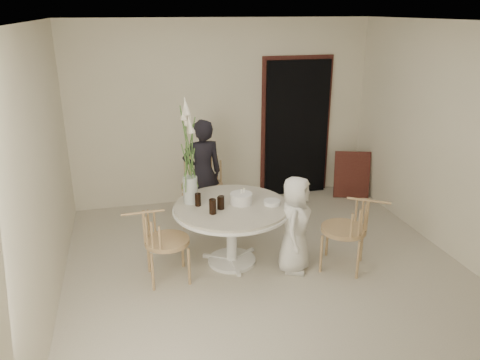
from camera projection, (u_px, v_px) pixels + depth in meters
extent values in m
plane|color=beige|center=(266.00, 269.00, 5.38)|extent=(4.50, 4.50, 0.00)
plane|color=silver|center=(272.00, 21.00, 4.45)|extent=(4.50, 4.50, 0.00)
plane|color=#F4E9CC|center=(223.00, 113.00, 6.96)|extent=(4.50, 0.00, 4.50)
plane|color=#F4E9CC|center=(380.00, 263.00, 2.87)|extent=(4.50, 0.00, 4.50)
plane|color=#F4E9CC|center=(41.00, 174.00, 4.39)|extent=(0.00, 4.50, 4.50)
plane|color=#F4E9CC|center=(454.00, 143.00, 5.43)|extent=(0.00, 4.50, 4.50)
cube|color=black|center=(296.00, 129.00, 7.27)|extent=(1.00, 0.10, 2.10)
cube|color=brown|center=(296.00, 125.00, 7.29)|extent=(1.12, 0.03, 2.22)
cylinder|color=white|center=(232.00, 260.00, 5.52)|extent=(0.56, 0.56, 0.04)
cylinder|color=white|center=(232.00, 236.00, 5.41)|extent=(0.12, 0.12, 0.65)
cylinder|color=white|center=(232.00, 209.00, 5.29)|extent=(1.33, 1.33, 0.03)
cylinder|color=beige|center=(232.00, 207.00, 5.28)|extent=(1.30, 1.30, 0.04)
cube|color=brown|center=(352.00, 175.00, 7.32)|extent=(0.57, 0.33, 0.73)
cylinder|color=tan|center=(184.00, 211.00, 6.28)|extent=(0.03, 0.03, 0.51)
cylinder|color=tan|center=(217.00, 212.00, 6.26)|extent=(0.03, 0.03, 0.51)
cylinder|color=tan|center=(189.00, 198.00, 6.71)|extent=(0.03, 0.03, 0.51)
cylinder|color=tan|center=(221.00, 199.00, 6.68)|extent=(0.03, 0.03, 0.51)
cylinder|color=tan|center=(202.00, 186.00, 6.39)|extent=(0.57, 0.57, 0.06)
cylinder|color=tan|center=(327.00, 238.00, 5.60)|extent=(0.03, 0.03, 0.46)
cylinder|color=tan|center=(321.00, 254.00, 5.24)|extent=(0.03, 0.03, 0.46)
cylinder|color=tan|center=(362.00, 244.00, 5.47)|extent=(0.03, 0.03, 0.46)
cylinder|color=tan|center=(358.00, 260.00, 5.11)|extent=(0.03, 0.03, 0.46)
cylinder|color=tan|center=(344.00, 229.00, 5.27)|extent=(0.51, 0.51, 0.05)
cylinder|color=tan|center=(189.00, 267.00, 5.00)|extent=(0.03, 0.03, 0.44)
cylinder|color=tan|center=(183.00, 250.00, 5.35)|extent=(0.03, 0.03, 0.44)
cylinder|color=tan|center=(153.00, 272.00, 4.90)|extent=(0.03, 0.03, 0.44)
cylinder|color=tan|center=(148.00, 255.00, 5.24)|extent=(0.03, 0.03, 0.44)
cylinder|color=tan|center=(167.00, 241.00, 5.04)|extent=(0.48, 0.48, 0.05)
imported|color=black|center=(203.00, 173.00, 6.26)|extent=(0.58, 0.41, 1.48)
imported|color=white|center=(295.00, 225.00, 5.18)|extent=(0.59, 0.65, 1.12)
cylinder|color=white|center=(241.00, 198.00, 5.30)|extent=(0.25, 0.25, 0.12)
cylinder|color=beige|center=(241.00, 191.00, 5.27)|extent=(0.01, 0.01, 0.05)
cylinder|color=beige|center=(244.00, 190.00, 5.31)|extent=(0.01, 0.01, 0.05)
cylinder|color=black|center=(213.00, 207.00, 5.03)|extent=(0.09, 0.09, 0.17)
cylinder|color=black|center=(221.00, 203.00, 5.15)|extent=(0.08, 0.08, 0.15)
cylinder|color=black|center=(198.00, 200.00, 5.23)|extent=(0.07, 0.07, 0.15)
cylinder|color=black|center=(220.00, 203.00, 5.15)|extent=(0.08, 0.08, 0.14)
cylinder|color=white|center=(272.00, 202.00, 5.28)|extent=(0.20, 0.20, 0.05)
cylinder|color=silver|center=(190.00, 190.00, 5.29)|extent=(0.17, 0.17, 0.31)
cylinder|color=#446C2E|center=(192.00, 157.00, 5.18)|extent=(0.01, 0.01, 0.77)
cone|color=white|center=(191.00, 123.00, 5.04)|extent=(0.08, 0.08, 0.20)
cylinder|color=#446C2E|center=(189.00, 154.00, 5.18)|extent=(0.01, 0.01, 0.84)
cone|color=white|center=(187.00, 117.00, 5.03)|extent=(0.08, 0.08, 0.20)
cylinder|color=#446C2E|center=(186.00, 152.00, 5.14)|extent=(0.01, 0.01, 0.90)
cone|color=white|center=(184.00, 111.00, 4.98)|extent=(0.08, 0.08, 0.20)
cylinder|color=#446C2E|center=(187.00, 150.00, 5.10)|extent=(0.01, 0.01, 0.97)
cone|color=white|center=(186.00, 106.00, 4.93)|extent=(0.08, 0.08, 0.20)
cylinder|color=#446C2E|center=(191.00, 158.00, 5.14)|extent=(0.01, 0.01, 0.77)
cone|color=white|center=(190.00, 124.00, 5.01)|extent=(0.08, 0.08, 0.20)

